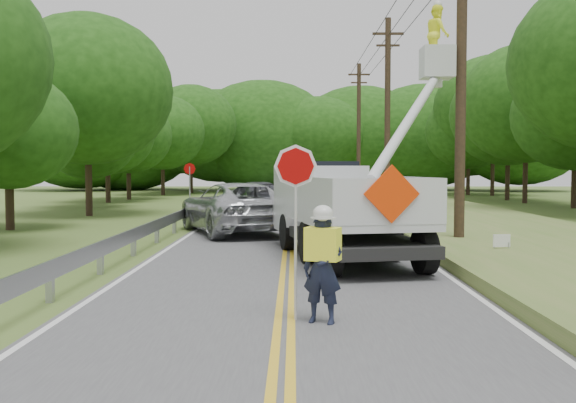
{
  "coord_description": "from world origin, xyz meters",
  "views": [
    {
      "loc": [
        0.13,
        -10.34,
        2.36
      ],
      "look_at": [
        0.0,
        6.0,
        1.5
      ],
      "focal_mm": 41.21,
      "sensor_mm": 36.0,
      "label": 1
    }
  ],
  "objects": [
    {
      "name": "treeline_horizon",
      "position": [
        -1.04,
        56.39,
        5.5
      ],
      "size": [
        56.8,
        14.43,
        11.27
      ],
      "color": "#19400F",
      "rests_on": "ground"
    },
    {
      "name": "treeline_left",
      "position": [
        -10.35,
        28.45,
        5.27
      ],
      "size": [
        10.31,
        54.33,
        9.71
      ],
      "color": "#332319",
      "rests_on": "ground"
    },
    {
      "name": "bucket_truck",
      "position": [
        1.45,
        7.51,
        1.59
      ],
      "size": [
        5.21,
        7.53,
        7.0
      ],
      "color": "black",
      "rests_on": "road"
    },
    {
      "name": "yard_sign",
      "position": [
        5.39,
        6.27,
        0.47
      ],
      "size": [
        0.45,
        0.1,
        0.66
      ],
      "color": "white",
      "rests_on": "ground"
    },
    {
      "name": "flagger",
      "position": [
        0.56,
        -0.55,
        0.98
      ],
      "size": [
        1.08,
        0.57,
        2.68
      ],
      "color": "#191E33",
      "rests_on": "road"
    },
    {
      "name": "guardrail",
      "position": [
        -4.02,
        14.91,
        0.55
      ],
      "size": [
        0.18,
        48.0,
        0.77
      ],
      "color": "#9E9FA6",
      "rests_on": "ground"
    },
    {
      "name": "utility_poles",
      "position": [
        5.0,
        17.02,
        5.27
      ],
      "size": [
        1.6,
        43.3,
        10.0
      ],
      "color": "black",
      "rests_on": "ground"
    },
    {
      "name": "suv_silver",
      "position": [
        -1.93,
        13.08,
        0.91
      ],
      "size": [
        5.02,
        7.05,
        1.78
      ],
      "primitive_type": "imported",
      "rotation": [
        0.0,
        0.0,
        3.5
      ],
      "color": "#B5B7BB",
      "rests_on": "road"
    },
    {
      "name": "tall_grass_verge",
      "position": [
        7.1,
        14.0,
        0.15
      ],
      "size": [
        7.0,
        96.0,
        0.3
      ],
      "primitive_type": "cube",
      "color": "#4E732C",
      "rests_on": "ground"
    },
    {
      "name": "suv_darkgrey",
      "position": [
        -1.92,
        26.67,
        0.78
      ],
      "size": [
        3.34,
        5.59,
        1.52
      ],
      "primitive_type": "imported",
      "rotation": [
        0.0,
        0.0,
        3.39
      ],
      "color": "#3B3C44",
      "rests_on": "road"
    },
    {
      "name": "road",
      "position": [
        0.0,
        14.0,
        0.01
      ],
      "size": [
        7.2,
        96.0,
        0.03
      ],
      "color": "#4A4A4D",
      "rests_on": "ground"
    },
    {
      "name": "stop_sign_permanent",
      "position": [
        -4.64,
        19.98,
        1.69
      ],
      "size": [
        0.54,
        0.09,
        2.54
      ],
      "color": "#9E9FA6",
      "rests_on": "ground"
    },
    {
      "name": "ground",
      "position": [
        0.0,
        0.0,
        0.0
      ],
      "size": [
        140.0,
        140.0,
        0.0
      ],
      "primitive_type": "plane",
      "color": "#495F24",
      "rests_on": "ground"
    }
  ]
}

